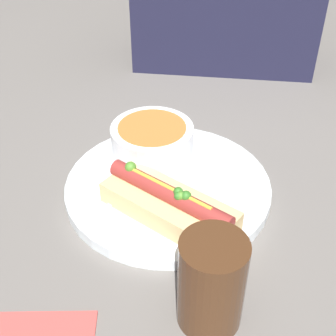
% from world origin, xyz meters
% --- Properties ---
extents(ground_plane, '(4.00, 4.00, 0.00)m').
position_xyz_m(ground_plane, '(0.00, 0.00, 0.00)').
color(ground_plane, slate).
extents(dinner_plate, '(0.29, 0.29, 0.02)m').
position_xyz_m(dinner_plate, '(0.00, 0.00, 0.01)').
color(dinner_plate, white).
rests_on(dinner_plate, ground_plane).
extents(hot_dog, '(0.19, 0.15, 0.05)m').
position_xyz_m(hot_dog, '(0.01, -0.07, 0.04)').
color(hot_dog, '#E5C17F').
rests_on(hot_dog, dinner_plate).
extents(soup_bowl, '(0.12, 0.12, 0.05)m').
position_xyz_m(soup_bowl, '(-0.03, 0.06, 0.05)').
color(soup_bowl, white).
rests_on(soup_bowl, dinner_plate).
extents(spoon, '(0.04, 0.15, 0.01)m').
position_xyz_m(spoon, '(-0.06, 0.05, 0.02)').
color(spoon, '#B7B7BC').
rests_on(spoon, dinner_plate).
extents(drinking_glass, '(0.07, 0.07, 0.11)m').
position_xyz_m(drinking_glass, '(0.07, -0.20, 0.06)').
color(drinking_glass, '#4C2D19').
rests_on(drinking_glass, ground_plane).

